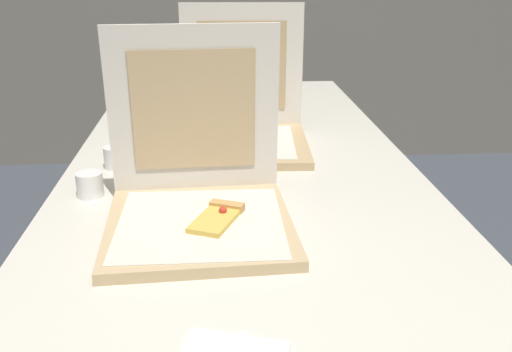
% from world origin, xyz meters
% --- Properties ---
extents(table, '(0.90, 2.23, 0.73)m').
position_xyz_m(table, '(0.00, 0.61, 0.69)').
color(table, silver).
rests_on(table, ground).
extents(pizza_box_front, '(0.38, 0.38, 0.39)m').
position_xyz_m(pizza_box_front, '(-0.10, 0.34, 0.79)').
color(pizza_box_front, tan).
rests_on(pizza_box_front, table).
extents(pizza_box_middle, '(0.38, 0.38, 0.39)m').
position_xyz_m(pizza_box_middle, '(0.01, 0.86, 0.79)').
color(pizza_box_middle, tan).
rests_on(pizza_box_middle, table).
extents(cup_white_far, '(0.06, 0.06, 0.06)m').
position_xyz_m(cup_white_far, '(-0.25, 0.98, 0.76)').
color(cup_white_far, white).
rests_on(cup_white_far, table).
extents(cup_white_near_center, '(0.06, 0.06, 0.06)m').
position_xyz_m(cup_white_near_center, '(-0.35, 0.50, 0.76)').
color(cup_white_near_center, white).
rests_on(cup_white_near_center, table).
extents(cup_white_mid, '(0.06, 0.06, 0.06)m').
position_xyz_m(cup_white_mid, '(-0.32, 0.69, 0.76)').
color(cup_white_mid, white).
rests_on(cup_white_mid, table).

